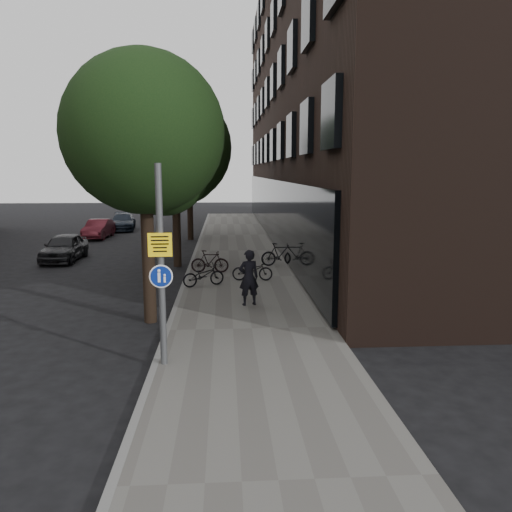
{
  "coord_description": "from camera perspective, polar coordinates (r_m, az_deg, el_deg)",
  "views": [
    {
      "loc": [
        -0.45,
        -9.49,
        4.28
      ],
      "look_at": [
        0.4,
        3.85,
        2.0
      ],
      "focal_mm": 35.0,
      "sensor_mm": 36.0,
      "label": 1
    }
  ],
  "objects": [
    {
      "name": "sidewalk",
      "position": [
        19.95,
        -1.54,
        -2.53
      ],
      "size": [
        4.5,
        60.0,
        0.12
      ],
      "primitive_type": "cube",
      "color": "#605E59",
      "rests_on": "ground"
    },
    {
      "name": "pedestrian",
      "position": [
        15.57,
        -0.83,
        -2.48
      ],
      "size": [
        0.72,
        0.56,
        1.76
      ],
      "primitive_type": "imported",
      "rotation": [
        0.0,
        0.0,
        3.38
      ],
      "color": "black",
      "rests_on": "sidewalk"
    },
    {
      "name": "parked_car_far",
      "position": [
        37.89,
        -14.98,
        3.8
      ],
      "size": [
        2.22,
        4.4,
        1.22
      ],
      "primitive_type": "imported",
      "rotation": [
        0.0,
        0.0,
        0.12
      ],
      "color": "#19212D",
      "rests_on": "ground"
    },
    {
      "name": "parked_bike_curb_near",
      "position": [
        18.32,
        -6.03,
        -2.18
      ],
      "size": [
        1.66,
        1.09,
        0.82
      ],
      "primitive_type": "imported",
      "rotation": [
        0.0,
        0.0,
        1.95
      ],
      "color": "black",
      "rests_on": "sidewalk"
    },
    {
      "name": "signpost",
      "position": [
        10.75,
        -10.8,
        -1.09
      ],
      "size": [
        0.5,
        0.14,
        4.32
      ],
      "rotation": [
        0.0,
        0.0,
        0.03
      ],
      "color": "#595B5E",
      "rests_on": "sidewalk"
    },
    {
      "name": "curb_edge",
      "position": [
        20.0,
        -8.0,
        -2.58
      ],
      "size": [
        0.15,
        60.0,
        0.13
      ],
      "primitive_type": "cube",
      "color": "slate",
      "rests_on": "ground"
    },
    {
      "name": "parked_car_mid",
      "position": [
        33.73,
        -17.55,
        2.97
      ],
      "size": [
        1.41,
        3.7,
        1.2
      ],
      "primitive_type": "imported",
      "rotation": [
        0.0,
        0.0,
        -0.04
      ],
      "color": "maroon",
      "rests_on": "ground"
    },
    {
      "name": "building_right_dark_brick",
      "position": [
        33.07,
        12.72,
        17.66
      ],
      "size": [
        12.0,
        40.0,
        18.0
      ],
      "primitive_type": "cube",
      "color": "black",
      "rests_on": "ground"
    },
    {
      "name": "parked_bike_curb_far",
      "position": [
        20.72,
        -5.3,
        -0.62
      ],
      "size": [
        1.59,
        0.56,
        0.94
      ],
      "primitive_type": "imported",
      "rotation": [
        0.0,
        0.0,
        1.49
      ],
      "color": "black",
      "rests_on": "sidewalk"
    },
    {
      "name": "parked_bike_facade_far",
      "position": [
        22.15,
        2.77,
        0.19
      ],
      "size": [
        1.74,
        0.64,
        1.02
      ],
      "primitive_type": "imported",
      "rotation": [
        0.0,
        0.0,
        1.66
      ],
      "color": "black",
      "rests_on": "sidewalk"
    },
    {
      "name": "parked_bike_facade_near",
      "position": [
        19.15,
        -0.42,
        -1.62
      ],
      "size": [
        1.59,
        0.67,
        0.81
      ],
      "primitive_type": "imported",
      "rotation": [
        0.0,
        0.0,
        1.48
      ],
      "color": "black",
      "rests_on": "sidewalk"
    },
    {
      "name": "ground",
      "position": [
        10.42,
        -0.88,
        -14.58
      ],
      "size": [
        120.0,
        120.0,
        0.0
      ],
      "primitive_type": "plane",
      "color": "black",
      "rests_on": "ground"
    },
    {
      "name": "street_tree_mid",
      "position": [
        22.74,
        -9.06,
        11.66
      ],
      "size": [
        5.0,
        5.0,
        7.8
      ],
      "color": "black",
      "rests_on": "ground"
    },
    {
      "name": "street_tree_far",
      "position": [
        31.71,
        -7.53,
        11.11
      ],
      "size": [
        5.0,
        5.0,
        7.8
      ],
      "color": "black",
      "rests_on": "ground"
    },
    {
      "name": "street_tree_near",
      "position": [
        14.31,
        -12.3,
        12.78
      ],
      "size": [
        4.4,
        4.4,
        7.5
      ],
      "color": "black",
      "rests_on": "ground"
    },
    {
      "name": "parked_car_near",
      "position": [
        25.73,
        -21.07,
        0.94
      ],
      "size": [
        1.57,
        3.87,
        1.32
      ],
      "primitive_type": "imported",
      "rotation": [
        0.0,
        0.0,
        0.0
      ],
      "color": "black",
      "rests_on": "ground"
    }
  ]
}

